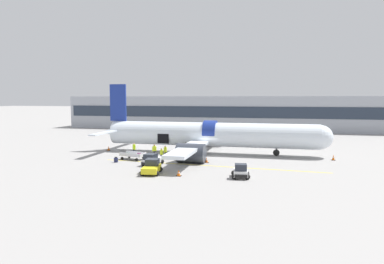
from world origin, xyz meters
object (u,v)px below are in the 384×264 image
at_px(ground_crew_loader_b, 162,154).
at_px(ground_crew_loader_a, 165,152).
at_px(airplane, 207,135).
at_px(baggage_tug_lead, 152,160).
at_px(suitcase_on_tarmac_upright, 116,160).
at_px(ground_crew_driver, 134,149).
at_px(baggage_tug_mid, 152,167).
at_px(baggage_cart_loading, 134,156).
at_px(baggage_tug_rear, 241,172).
at_px(ground_crew_supervisor, 154,150).

bearing_deg(ground_crew_loader_b, ground_crew_loader_a, 89.99).
xyz_separation_m(airplane, baggage_tug_lead, (-4.81, -10.32, -2.06)).
height_order(baggage_tug_lead, suitcase_on_tarmac_upright, baggage_tug_lead).
bearing_deg(ground_crew_loader_b, ground_crew_driver, 151.15).
bearing_deg(baggage_tug_mid, ground_crew_driver, 122.03).
xyz_separation_m(airplane, baggage_tug_mid, (-3.24, -14.70, -2.01)).
bearing_deg(baggage_tug_mid, baggage_cart_loading, 125.77).
distance_m(baggage_tug_mid, baggage_tug_rear, 9.57).
bearing_deg(suitcase_on_tarmac_upright, baggage_cart_loading, 59.73).
distance_m(ground_crew_loader_a, ground_crew_loader_b, 1.60).
bearing_deg(baggage_tug_lead, baggage_cart_loading, 141.64).
bearing_deg(baggage_tug_rear, baggage_cart_loading, 154.37).
height_order(baggage_cart_loading, ground_crew_loader_b, ground_crew_loader_b).
bearing_deg(airplane, ground_crew_supervisor, -142.91).
distance_m(airplane, baggage_tug_lead, 11.57).
bearing_deg(ground_crew_driver, baggage_tug_rear, -32.31).
bearing_deg(suitcase_on_tarmac_upright, ground_crew_driver, 88.01).
bearing_deg(baggage_cart_loading, baggage_tug_rear, -25.63).
distance_m(ground_crew_loader_b, ground_crew_supervisor, 2.87).
xyz_separation_m(baggage_tug_lead, baggage_tug_mid, (1.57, -4.38, 0.04)).
bearing_deg(ground_crew_loader_b, baggage_cart_loading, -176.24).
bearing_deg(baggage_tug_rear, ground_crew_driver, 147.69).
bearing_deg(ground_crew_driver, ground_crew_supervisor, -9.34).
height_order(airplane, ground_crew_supervisor, airplane).
distance_m(ground_crew_loader_a, ground_crew_driver, 5.16).
relative_size(baggage_tug_mid, ground_crew_driver, 1.89).
height_order(airplane, suitcase_on_tarmac_upright, airplane).
bearing_deg(ground_crew_driver, baggage_tug_mid, -57.97).
distance_m(airplane, suitcase_on_tarmac_upright, 14.10).
relative_size(baggage_tug_rear, baggage_cart_loading, 0.60).
relative_size(airplane, baggage_tug_lead, 10.04).
distance_m(baggage_cart_loading, suitcase_on_tarmac_upright, 2.75).
distance_m(baggage_tug_lead, ground_crew_supervisor, 5.68).
height_order(baggage_tug_lead, baggage_tug_rear, baggage_tug_rear).
distance_m(baggage_tug_lead, baggage_tug_mid, 4.65).
bearing_deg(ground_crew_supervisor, ground_crew_loader_a, -19.51).
relative_size(baggage_tug_rear, ground_crew_supervisor, 1.45).
bearing_deg(baggage_cart_loading, ground_crew_loader_a, 25.82).
xyz_separation_m(baggage_tug_lead, suitcase_on_tarmac_upright, (-5.09, 0.56, -0.33)).
height_order(baggage_tug_mid, baggage_cart_loading, baggage_tug_mid).
bearing_deg(airplane, baggage_tug_mid, -102.44).
relative_size(baggage_tug_mid, ground_crew_loader_a, 1.96).
relative_size(baggage_cart_loading, suitcase_on_tarmac_upright, 6.09).
height_order(baggage_tug_rear, ground_crew_driver, ground_crew_driver).
distance_m(ground_crew_driver, ground_crew_supervisor, 3.28).
bearing_deg(ground_crew_loader_a, suitcase_on_tarmac_upright, -140.99).
bearing_deg(ground_crew_supervisor, baggage_cart_loading, -129.29).
xyz_separation_m(baggage_cart_loading, ground_crew_loader_b, (3.83, 0.25, 0.36)).
bearing_deg(baggage_cart_loading, ground_crew_loader_b, 3.76).
relative_size(ground_crew_loader_a, ground_crew_loader_b, 1.07).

